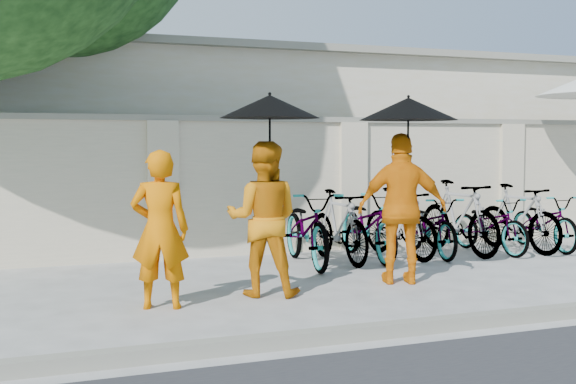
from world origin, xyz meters
name	(u,v)px	position (x,y,z in m)	size (l,w,h in m)	color
ground	(309,298)	(0.00, 0.00, 0.00)	(80.00, 80.00, 0.00)	#B7B6B4
kerb	(383,330)	(0.00, -1.70, 0.06)	(40.00, 0.16, 0.12)	gray
compound_wall	(290,187)	(1.00, 3.20, 1.00)	(20.00, 0.30, 2.00)	beige
building_behind	(270,146)	(2.00, 7.00, 1.60)	(14.00, 6.00, 3.20)	silver
monk_left	(160,229)	(-1.60, 0.08, 0.81)	(0.59, 0.39, 1.62)	#D66800
monk_center	(263,219)	(-0.42, 0.30, 0.85)	(0.83, 0.65, 1.70)	orange
parasol_center	(270,107)	(-0.37, 0.22, 2.08)	(1.09, 1.09, 1.24)	black
monk_right	(402,209)	(1.36, 0.36, 0.90)	(1.06, 0.44, 1.80)	orange
parasol_right	(408,109)	(1.38, 0.28, 2.08)	(1.15, 1.15, 1.19)	black
bike_0	(307,228)	(0.77, 1.92, 0.51)	(0.68, 1.95, 1.03)	slate
bike_1	(339,226)	(1.28, 1.99, 0.51)	(0.48, 1.70, 1.02)	slate
bike_2	(369,225)	(1.78, 2.07, 0.51)	(0.67, 1.92, 1.01)	slate
bike_3	(400,223)	(2.29, 2.06, 0.51)	(0.48, 1.70, 1.02)	slate
bike_4	(430,226)	(2.79, 2.04, 0.45)	(0.59, 1.69, 0.89)	slate
bike_5	(459,217)	(3.30, 2.06, 0.56)	(0.52, 1.86, 1.12)	slate
bike_6	(490,225)	(3.81, 1.97, 0.43)	(0.57, 1.64, 0.86)	slate
bike_7	(519,218)	(4.31, 1.94, 0.52)	(0.49, 1.73, 1.04)	slate
bike_8	(544,222)	(4.82, 1.96, 0.44)	(0.58, 1.66, 0.87)	slate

